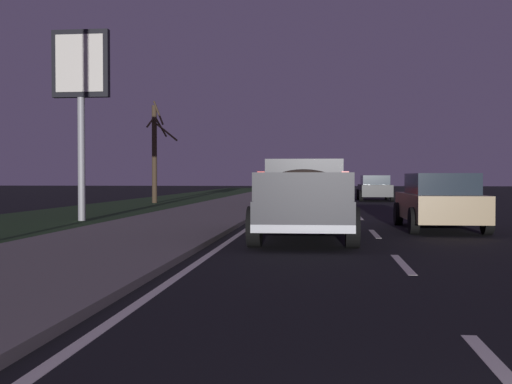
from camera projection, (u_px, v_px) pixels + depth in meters
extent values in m
plane|color=black|center=(351.00, 208.00, 28.59)|extent=(144.00, 144.00, 0.00)
cube|color=slate|center=(229.00, 206.00, 29.20)|extent=(108.00, 4.00, 0.12)
cube|color=#1E3819|center=(125.00, 207.00, 29.73)|extent=(108.00, 6.00, 0.01)
cube|color=silver|center=(508.00, 378.00, 4.45)|extent=(2.40, 0.14, 0.01)
cube|color=silver|center=(403.00, 264.00, 10.28)|extent=(2.40, 0.14, 0.01)
cube|color=silver|center=(375.00, 234.00, 15.74)|extent=(2.40, 0.14, 0.01)
cube|color=silver|center=(360.00, 217.00, 22.10)|extent=(2.40, 0.14, 0.01)
cube|color=silver|center=(352.00, 210.00, 27.37)|extent=(2.40, 0.14, 0.01)
cube|color=silver|center=(347.00, 204.00, 33.30)|extent=(2.40, 0.14, 0.01)
cube|color=silver|center=(343.00, 200.00, 39.44)|extent=(2.40, 0.14, 0.01)
cube|color=silver|center=(341.00, 197.00, 44.63)|extent=(2.40, 0.14, 0.01)
cube|color=silver|center=(339.00, 195.00, 49.98)|extent=(2.40, 0.14, 0.01)
cube|color=silver|center=(337.00, 193.00, 56.09)|extent=(2.40, 0.14, 0.01)
cube|color=silver|center=(336.00, 191.00, 62.21)|extent=(2.40, 0.14, 0.01)
cube|color=silver|center=(334.00, 190.00, 67.81)|extent=(2.40, 0.14, 0.01)
cube|color=silver|center=(334.00, 189.00, 73.31)|extent=(2.40, 0.14, 0.01)
cube|color=silver|center=(333.00, 188.00, 79.10)|extent=(2.40, 0.14, 0.01)
cube|color=silver|center=(277.00, 208.00, 28.96)|extent=(108.00, 0.14, 0.01)
cube|color=#232328|center=(304.00, 210.00, 14.50)|extent=(5.44, 2.12, 0.60)
cube|color=#232328|center=(304.00, 178.00, 15.66)|extent=(2.20, 1.89, 0.90)
cube|color=#1E2833|center=(304.00, 176.00, 14.61)|extent=(0.07, 1.44, 0.50)
cube|color=#232328|center=(260.00, 186.00, 13.49)|extent=(3.03, 0.14, 0.56)
cube|color=#232328|center=(347.00, 186.00, 13.33)|extent=(3.03, 0.14, 0.56)
cube|color=#232328|center=(303.00, 187.00, 11.83)|extent=(0.12, 1.88, 0.56)
cube|color=silver|center=(303.00, 229.00, 11.85)|extent=(0.16, 2.00, 0.16)
cube|color=red|center=(261.00, 177.00, 11.91)|extent=(0.06, 0.14, 0.20)
cube|color=red|center=(345.00, 177.00, 11.77)|extent=(0.06, 0.14, 0.20)
ellipsoid|color=#4C422D|center=(304.00, 184.00, 13.41)|extent=(2.62, 1.58, 0.64)
sphere|color=silver|center=(288.00, 190.00, 13.94)|extent=(0.40, 0.40, 0.40)
sphere|color=beige|center=(318.00, 192.00, 12.79)|extent=(0.34, 0.34, 0.34)
cylinder|color=black|center=(266.00, 216.00, 16.36)|extent=(0.84, 0.28, 0.84)
cylinder|color=black|center=(343.00, 216.00, 16.19)|extent=(0.84, 0.28, 0.84)
cylinder|color=black|center=(255.00, 227.00, 12.81)|extent=(0.84, 0.28, 0.84)
cylinder|color=black|center=(352.00, 227.00, 12.64)|extent=(0.84, 0.28, 0.84)
cube|color=black|center=(375.00, 190.00, 38.08)|extent=(4.41, 1.81, 0.70)
cube|color=#1E2833|center=(375.00, 180.00, 37.82)|extent=(2.47, 1.59, 0.56)
cylinder|color=black|center=(358.00, 194.00, 39.67)|extent=(0.68, 0.22, 0.68)
cylinder|color=black|center=(387.00, 194.00, 39.48)|extent=(0.68, 0.22, 0.68)
cylinder|color=black|center=(361.00, 196.00, 36.70)|extent=(0.68, 0.22, 0.68)
cylinder|color=black|center=(392.00, 196.00, 36.50)|extent=(0.68, 0.22, 0.68)
cube|color=red|center=(377.00, 190.00, 35.94)|extent=(0.08, 1.51, 0.10)
cube|color=maroon|center=(313.00, 195.00, 28.46)|extent=(4.41, 1.81, 0.70)
cube|color=#1E2833|center=(313.00, 181.00, 28.19)|extent=(2.47, 1.59, 0.56)
cylinder|color=black|center=(295.00, 200.00, 30.05)|extent=(0.68, 0.22, 0.68)
cylinder|color=black|center=(333.00, 200.00, 29.85)|extent=(0.68, 0.22, 0.68)
cylinder|color=black|center=(292.00, 202.00, 27.08)|extent=(0.68, 0.22, 0.68)
cylinder|color=black|center=(333.00, 203.00, 26.88)|extent=(0.68, 0.22, 0.68)
cube|color=red|center=(312.00, 195.00, 26.32)|extent=(0.08, 1.51, 0.10)
cube|color=#9E845B|center=(439.00, 207.00, 17.08)|extent=(4.42, 1.84, 0.70)
cube|color=#1E2833|center=(441.00, 184.00, 16.82)|extent=(2.48, 1.61, 0.56)
cylinder|color=black|center=(398.00, 214.00, 18.66)|extent=(0.68, 0.22, 0.68)
cylinder|color=black|center=(460.00, 214.00, 18.49)|extent=(0.68, 0.22, 0.68)
cylinder|color=black|center=(414.00, 221.00, 15.69)|extent=(0.68, 0.22, 0.68)
cylinder|color=black|center=(487.00, 221.00, 15.51)|extent=(0.68, 0.22, 0.68)
cube|color=red|center=(456.00, 209.00, 14.94)|extent=(0.09, 1.51, 0.10)
cylinder|color=#99999E|center=(81.00, 126.00, 20.42)|extent=(0.24, 0.24, 6.26)
cube|color=black|center=(81.00, 64.00, 20.38)|extent=(0.24, 1.90, 2.20)
cube|color=silver|center=(79.00, 63.00, 20.25)|extent=(0.04, 1.60, 1.87)
cylinder|color=#423323|center=(154.00, 154.00, 34.54)|extent=(0.28, 0.28, 5.41)
cylinder|color=#423323|center=(158.00, 113.00, 34.14)|extent=(0.70, 0.75, 1.41)
cylinder|color=#423323|center=(151.00, 122.00, 34.13)|extent=(0.84, 0.31, 0.71)
cylinder|color=#423323|center=(166.00, 131.00, 34.35)|extent=(0.24, 1.39, 1.14)
cylinder|color=#423323|center=(160.00, 126.00, 34.80)|extent=(0.72, 0.62, 1.22)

